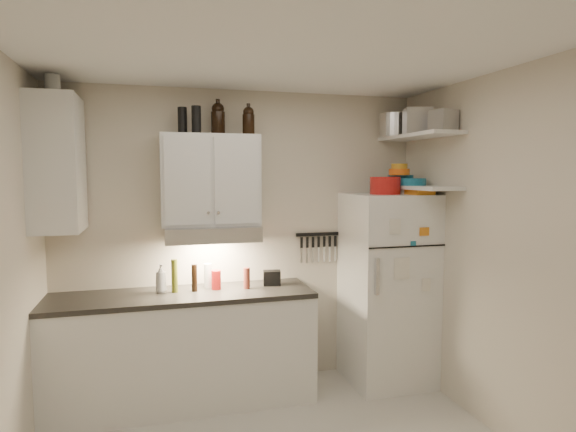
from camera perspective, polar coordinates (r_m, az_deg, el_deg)
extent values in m
cube|color=white|center=(2.89, 0.03, 19.70)|extent=(3.20, 3.00, 0.02)
cube|color=beige|center=(4.31, -5.40, -2.70)|extent=(3.20, 0.02, 2.60)
cube|color=beige|center=(3.63, 25.42, -4.64)|extent=(0.02, 3.00, 2.60)
cube|color=white|center=(4.15, -12.27, -15.35)|extent=(2.10, 0.60, 0.88)
cube|color=#282622|center=(4.02, -12.40, -9.18)|extent=(2.10, 0.62, 0.04)
cube|color=white|center=(4.05, -9.21, 4.22)|extent=(0.80, 0.33, 0.75)
cube|color=white|center=(3.95, -25.69, 5.58)|extent=(0.33, 0.55, 1.00)
cube|color=silver|center=(4.02, -9.02, -2.01)|extent=(0.76, 0.46, 0.12)
cube|color=white|center=(4.46, 11.68, -8.40)|extent=(0.70, 0.68, 1.70)
cube|color=white|center=(4.33, 15.21, 9.12)|extent=(0.30, 0.95, 0.03)
cube|color=white|center=(4.32, 15.08, 3.30)|extent=(0.30, 0.95, 0.03)
cube|color=black|center=(4.46, 3.55, -2.17)|extent=(0.42, 0.02, 0.03)
cylinder|color=#A91613|center=(4.25, 11.44, 3.56)|extent=(0.28, 0.28, 0.15)
cube|color=orange|center=(4.24, 15.28, 2.95)|extent=(0.18, 0.22, 0.07)
cylinder|color=silver|center=(4.31, 13.57, 3.21)|extent=(0.08, 0.08, 0.10)
cylinder|color=silver|center=(4.55, 12.60, 10.46)|extent=(0.36, 0.36, 0.20)
cube|color=#AAAAAD|center=(4.30, 15.08, 10.80)|extent=(0.26, 0.25, 0.22)
cube|color=#AAAAAD|center=(4.10, 17.92, 10.70)|extent=(0.20, 0.20, 0.17)
cylinder|color=#186484|center=(4.46, 13.18, 4.17)|extent=(0.23, 0.23, 0.09)
cylinder|color=orange|center=(4.37, 13.04, 5.11)|extent=(0.18, 0.18, 0.05)
cylinder|color=#BD8A21|center=(4.37, 13.06, 5.76)|extent=(0.14, 0.14, 0.05)
cylinder|color=#186484|center=(4.34, 14.39, 3.94)|extent=(0.26, 0.26, 0.06)
cylinder|color=black|center=(4.00, -10.82, 11.14)|extent=(0.08, 0.08, 0.22)
cylinder|color=black|center=(4.07, -12.40, 10.98)|extent=(0.09, 0.09, 0.22)
cylinder|color=silver|center=(3.98, -26.14, 13.83)|extent=(0.13, 0.13, 0.14)
imported|color=white|center=(4.04, -14.83, -6.98)|extent=(0.13, 0.13, 0.26)
cylinder|color=maroon|center=(4.06, -4.91, -7.35)|extent=(0.06, 0.06, 0.18)
cylinder|color=#555D17|center=(4.02, -13.30, -6.92)|extent=(0.07, 0.07, 0.27)
cylinder|color=black|center=(4.02, -11.04, -7.21)|extent=(0.06, 0.06, 0.22)
cylinder|color=silver|center=(4.14, -9.46, -6.98)|extent=(0.08, 0.08, 0.20)
cylinder|color=#A91613|center=(4.07, -8.51, -7.49)|extent=(0.10, 0.10, 0.16)
cube|color=black|center=(4.18, -1.93, -7.34)|extent=(0.16, 0.13, 0.12)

